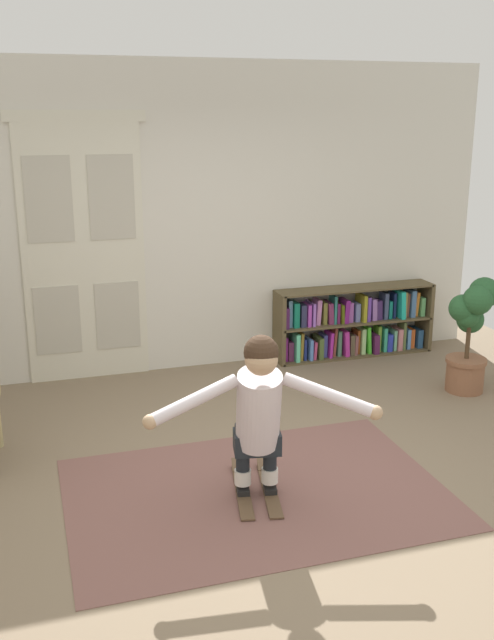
# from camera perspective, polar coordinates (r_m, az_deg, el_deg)

# --- Properties ---
(ground_plane) EXTENTS (7.20, 7.20, 0.00)m
(ground_plane) POSITION_cam_1_polar(r_m,az_deg,el_deg) (5.00, 2.72, -13.05)
(ground_plane) COLOR #7C6952
(back_wall) EXTENTS (6.00, 0.10, 2.90)m
(back_wall) POSITION_cam_1_polar(r_m,az_deg,el_deg) (6.94, -4.51, 7.89)
(back_wall) COLOR silver
(back_wall) RESTS_ON ground
(double_door) EXTENTS (1.22, 0.05, 2.45)m
(double_door) POSITION_cam_1_polar(r_m,az_deg,el_deg) (6.77, -12.75, 5.45)
(double_door) COLOR beige
(double_door) RESTS_ON ground
(rug) EXTENTS (2.48, 1.72, 0.01)m
(rug) POSITION_cam_1_polar(r_m,az_deg,el_deg) (4.94, 0.73, -13.41)
(rug) COLOR brown
(rug) RESTS_ON ground
(bookshelf) EXTENTS (1.68, 0.30, 0.72)m
(bookshelf) POSITION_cam_1_polar(r_m,az_deg,el_deg) (7.52, 8.31, -0.33)
(bookshelf) COLOR brown
(bookshelf) RESTS_ON ground
(potted_plant) EXTENTS (0.44, 0.44, 1.06)m
(potted_plant) POSITION_cam_1_polar(r_m,az_deg,el_deg) (6.68, 17.20, -0.71)
(potted_plant) COLOR brown
(potted_plant) RESTS_ON ground
(skis_pair) EXTENTS (0.41, 0.77, 0.07)m
(skis_pair) POSITION_cam_1_polar(r_m,az_deg,el_deg) (4.95, 0.69, -13.05)
(skis_pair) COLOR brown
(skis_pair) RESTS_ON rug
(person_skier) EXTENTS (1.40, 0.70, 1.09)m
(person_skier) POSITION_cam_1_polar(r_m,az_deg,el_deg) (4.52, 0.95, -6.91)
(person_skier) COLOR white
(person_skier) RESTS_ON skis_pair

